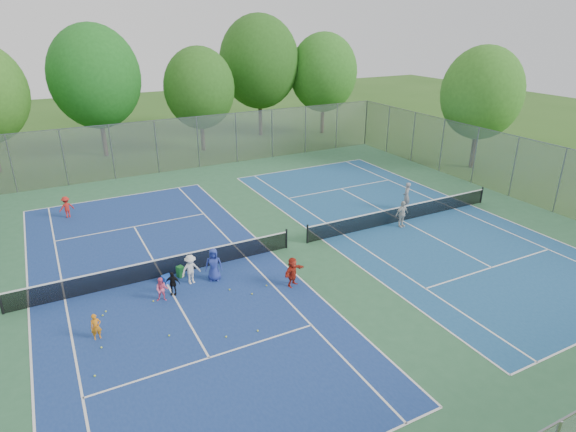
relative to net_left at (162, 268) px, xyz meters
The scene contains 36 objects.
ground 7.01m from the net_left, ahead, with size 120.00×120.00×0.00m, color #2E581B.
court_pad 7.01m from the net_left, ahead, with size 32.00×32.00×0.01m, color #2E623E.
court_left 0.44m from the net_left, ahead, with size 10.97×23.77×0.01m, color navy.
court_right 14.01m from the net_left, ahead, with size 10.97×23.77×0.01m, color navy.
net_left is the anchor object (origin of this frame).
net_right 14.00m from the net_left, ahead, with size 12.87×0.10×0.91m, color black.
fence_north 17.53m from the net_left, 66.37° to the left, with size 32.00×0.10×4.00m, color gray.
fence_east 23.05m from the net_left, ahead, with size 32.00×0.10×4.00m, color gray.
tree_nl 23.81m from the net_left, 87.51° to the left, with size 7.20×7.20×10.69m.
tree_nc 23.38m from the net_left, 66.80° to the left, with size 6.00×6.00×8.85m.
tree_nr 29.59m from the net_left, 56.31° to the left, with size 7.60×7.60×11.42m.
tree_ne 31.60m from the net_left, 45.00° to the left, with size 6.60×6.60×9.77m.
tree_side_e 27.20m from the net_left, 12.99° to the left, with size 6.00×6.00×9.20m.
ball_crate 0.65m from the net_left, 82.83° to the right, with size 0.39×0.39×0.33m, color blue.
ball_hopper 0.85m from the net_left, 27.34° to the right, with size 0.27×0.27×0.54m, color #258931.
student_a 4.74m from the net_left, 133.49° to the right, with size 0.38×0.25×1.04m, color orange.
student_b 2.05m from the net_left, 103.67° to the right, with size 0.52×0.41×1.07m, color #F86089.
student_c 1.56m from the net_left, 48.70° to the right, with size 0.90×0.52×1.39m, color silver.
student_d 1.72m from the net_left, 88.74° to the right, with size 0.64×0.26×1.08m, color black.
student_e 2.45m from the net_left, 33.86° to the right, with size 0.76×0.49×1.55m, color #283893.
student_f 5.98m from the net_left, 35.09° to the right, with size 1.27×0.40×1.37m, color #B02819.
child_far_baseline 10.18m from the net_left, 108.09° to the left, with size 0.84×0.48×1.30m, color red.
instructor 15.45m from the net_left, ahead, with size 0.63×0.41×1.73m, color gray.
teen_court_b 13.39m from the net_left, ahead, with size 0.91×0.38×1.55m, color beige.
tennis_ball_0 3.55m from the net_left, 145.09° to the right, with size 0.07×0.07×0.07m, color #A8C32D.
tennis_ball_1 5.69m from the net_left, 80.48° to the right, with size 0.07×0.07×0.07m, color #D1DF34.
tennis_ball_2 6.20m from the net_left, 69.91° to the right, with size 0.07×0.07×0.07m, color #E2EE37.
tennis_ball_3 4.46m from the net_left, 139.70° to the right, with size 0.07×0.07×0.07m, color #D4E936.
tennis_ball_4 2.14m from the net_left, 114.49° to the right, with size 0.07×0.07×0.07m, color #B2C32D.
tennis_ball_5 6.66m from the net_left, 123.28° to the right, with size 0.07×0.07×0.07m, color #C2EB36.
tennis_ball_6 3.43m from the net_left, 48.17° to the right, with size 0.07×0.07×0.07m, color #B1C42D.
tennis_ball_7 4.48m from the net_left, 47.90° to the right, with size 0.07×0.07×0.07m, color #C8D631.
tennis_ball_8 4.66m from the net_left, 101.30° to the right, with size 0.07×0.07×0.07m, color #AED331.
tennis_ball_9 3.30m from the net_left, 146.89° to the right, with size 0.07×0.07×0.07m, color #CFE535.
tennis_ball_10 5.24m from the net_left, 128.20° to the right, with size 0.07×0.07×0.07m, color #D8F438.
tennis_ball_11 4.87m from the net_left, 37.86° to the right, with size 0.07×0.07×0.07m, color gold.
Camera 1 is at (-10.89, -19.66, 10.95)m, focal length 30.00 mm.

